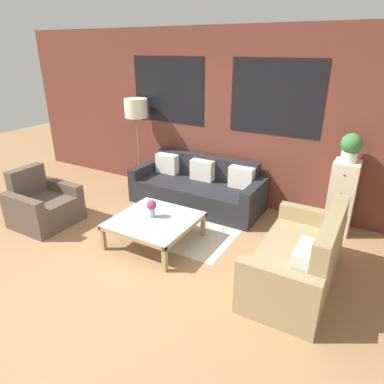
{
  "coord_description": "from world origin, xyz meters",
  "views": [
    {
      "loc": [
        2.46,
        -2.72,
        2.49
      ],
      "look_at": [
        0.19,
        1.24,
        0.55
      ],
      "focal_mm": 32.0,
      "sensor_mm": 36.0,
      "label": 1
    }
  ],
  "objects_px": {
    "settee_vintage": "(299,261)",
    "floor_lamp": "(136,111)",
    "couch_dark": "(198,189)",
    "flower_vase": "(152,207)",
    "armchair_corner": "(43,206)",
    "drawer_cabinet": "(341,197)",
    "coffee_table": "(154,222)",
    "potted_plant": "(351,147)"
  },
  "relations": [
    {
      "from": "armchair_corner",
      "to": "floor_lamp",
      "type": "bearing_deg",
      "value": 78.91
    },
    {
      "from": "armchair_corner",
      "to": "drawer_cabinet",
      "type": "bearing_deg",
      "value": 26.61
    },
    {
      "from": "drawer_cabinet",
      "to": "potted_plant",
      "type": "height_order",
      "value": "potted_plant"
    },
    {
      "from": "armchair_corner",
      "to": "coffee_table",
      "type": "relative_size",
      "value": 0.81
    },
    {
      "from": "coffee_table",
      "to": "potted_plant",
      "type": "xyz_separation_m",
      "value": [
        2.11,
        1.59,
        0.95
      ]
    },
    {
      "from": "couch_dark",
      "to": "floor_lamp",
      "type": "relative_size",
      "value": 1.32
    },
    {
      "from": "couch_dark",
      "to": "armchair_corner",
      "type": "distance_m",
      "value": 2.44
    },
    {
      "from": "floor_lamp",
      "to": "couch_dark",
      "type": "bearing_deg",
      "value": -6.3
    },
    {
      "from": "couch_dark",
      "to": "drawer_cabinet",
      "type": "height_order",
      "value": "drawer_cabinet"
    },
    {
      "from": "settee_vintage",
      "to": "drawer_cabinet",
      "type": "xyz_separation_m",
      "value": [
        0.19,
        1.54,
        0.22
      ]
    },
    {
      "from": "armchair_corner",
      "to": "coffee_table",
      "type": "distance_m",
      "value": 1.83
    },
    {
      "from": "drawer_cabinet",
      "to": "coffee_table",
      "type": "bearing_deg",
      "value": -142.95
    },
    {
      "from": "settee_vintage",
      "to": "floor_lamp",
      "type": "bearing_deg",
      "value": 156.26
    },
    {
      "from": "floor_lamp",
      "to": "drawer_cabinet",
      "type": "distance_m",
      "value": 3.65
    },
    {
      "from": "potted_plant",
      "to": "drawer_cabinet",
      "type": "bearing_deg",
      "value": -90.0
    },
    {
      "from": "coffee_table",
      "to": "drawer_cabinet",
      "type": "height_order",
      "value": "drawer_cabinet"
    },
    {
      "from": "couch_dark",
      "to": "floor_lamp",
      "type": "distance_m",
      "value": 1.77
    },
    {
      "from": "couch_dark",
      "to": "potted_plant",
      "type": "relative_size",
      "value": 5.65
    },
    {
      "from": "armchair_corner",
      "to": "coffee_table",
      "type": "bearing_deg",
      "value": 11.46
    },
    {
      "from": "settee_vintage",
      "to": "armchair_corner",
      "type": "height_order",
      "value": "settee_vintage"
    },
    {
      "from": "couch_dark",
      "to": "settee_vintage",
      "type": "xyz_separation_m",
      "value": [
        2.01,
        -1.33,
        0.03
      ]
    },
    {
      "from": "coffee_table",
      "to": "potted_plant",
      "type": "relative_size",
      "value": 2.69
    },
    {
      "from": "settee_vintage",
      "to": "floor_lamp",
      "type": "distance_m",
      "value": 3.83
    },
    {
      "from": "couch_dark",
      "to": "armchair_corner",
      "type": "relative_size",
      "value": 2.6
    },
    {
      "from": "drawer_cabinet",
      "to": "potted_plant",
      "type": "relative_size",
      "value": 2.72
    },
    {
      "from": "floor_lamp",
      "to": "settee_vintage",
      "type": "bearing_deg",
      "value": -23.74
    },
    {
      "from": "flower_vase",
      "to": "settee_vintage",
      "type": "bearing_deg",
      "value": 0.74
    },
    {
      "from": "potted_plant",
      "to": "flower_vase",
      "type": "height_order",
      "value": "potted_plant"
    },
    {
      "from": "couch_dark",
      "to": "armchair_corner",
      "type": "bearing_deg",
      "value": -134.37
    },
    {
      "from": "couch_dark",
      "to": "coffee_table",
      "type": "height_order",
      "value": "couch_dark"
    },
    {
      "from": "coffee_table",
      "to": "drawer_cabinet",
      "type": "xyz_separation_m",
      "value": [
        2.11,
        1.59,
        0.21
      ]
    },
    {
      "from": "settee_vintage",
      "to": "floor_lamp",
      "type": "relative_size",
      "value": 0.96
    },
    {
      "from": "floor_lamp",
      "to": "flower_vase",
      "type": "xyz_separation_m",
      "value": [
        1.37,
        -1.5,
        -0.93
      ]
    },
    {
      "from": "settee_vintage",
      "to": "flower_vase",
      "type": "distance_m",
      "value": 1.99
    },
    {
      "from": "couch_dark",
      "to": "floor_lamp",
      "type": "xyz_separation_m",
      "value": [
        -1.33,
        0.15,
        1.16
      ]
    },
    {
      "from": "armchair_corner",
      "to": "coffee_table",
      "type": "height_order",
      "value": "armchair_corner"
    },
    {
      "from": "couch_dark",
      "to": "flower_vase",
      "type": "relative_size",
      "value": 8.97
    },
    {
      "from": "drawer_cabinet",
      "to": "flower_vase",
      "type": "xyz_separation_m",
      "value": [
        -2.17,
        -1.56,
        -0.02
      ]
    },
    {
      "from": "couch_dark",
      "to": "drawer_cabinet",
      "type": "bearing_deg",
      "value": 5.56
    },
    {
      "from": "couch_dark",
      "to": "flower_vase",
      "type": "height_order",
      "value": "couch_dark"
    },
    {
      "from": "couch_dark",
      "to": "potted_plant",
      "type": "distance_m",
      "value": 2.42
    },
    {
      "from": "coffee_table",
      "to": "floor_lamp",
      "type": "relative_size",
      "value": 0.63
    }
  ]
}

